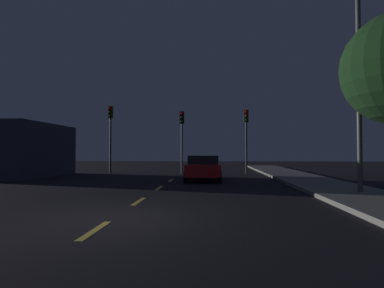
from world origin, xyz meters
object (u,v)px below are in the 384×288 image
object	(u,v)px
traffic_signal_right	(246,129)
car_stopped_ahead	(203,168)
traffic_signal_left	(110,126)
traffic_signal_center	(182,130)
street_lamp_right	(350,68)

from	to	relation	value
traffic_signal_right	car_stopped_ahead	size ratio (longest dim) A/B	1.19
traffic_signal_left	car_stopped_ahead	distance (m)	9.44
car_stopped_ahead	traffic_signal_right	bearing A→B (deg)	61.50
traffic_signal_center	traffic_signal_right	distance (m)	4.73
traffic_signal_center	street_lamp_right	world-z (taller)	street_lamp_right
traffic_signal_left	car_stopped_ahead	size ratio (longest dim) A/B	1.28
car_stopped_ahead	street_lamp_right	size ratio (longest dim) A/B	0.50
traffic_signal_left	traffic_signal_center	bearing A→B (deg)	-0.01
car_stopped_ahead	traffic_signal_left	bearing A→B (deg)	142.84
traffic_signal_left	street_lamp_right	size ratio (longest dim) A/B	0.64
traffic_signal_right	traffic_signal_center	bearing A→B (deg)	-180.00
traffic_signal_left	traffic_signal_right	distance (m)	10.14
traffic_signal_center	street_lamp_right	size ratio (longest dim) A/B	0.58
traffic_signal_right	street_lamp_right	world-z (taller)	street_lamp_right
traffic_signal_left	traffic_signal_right	size ratio (longest dim) A/B	1.08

